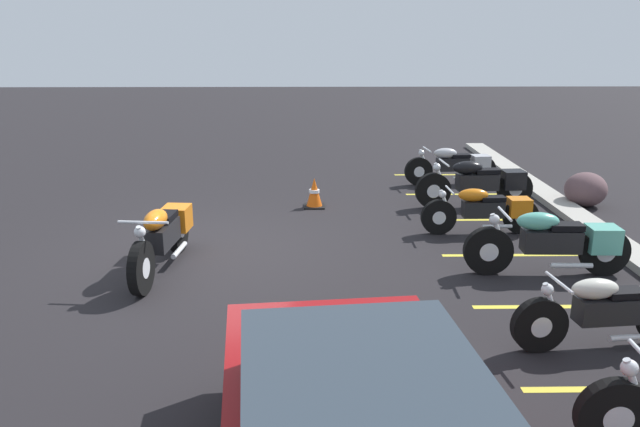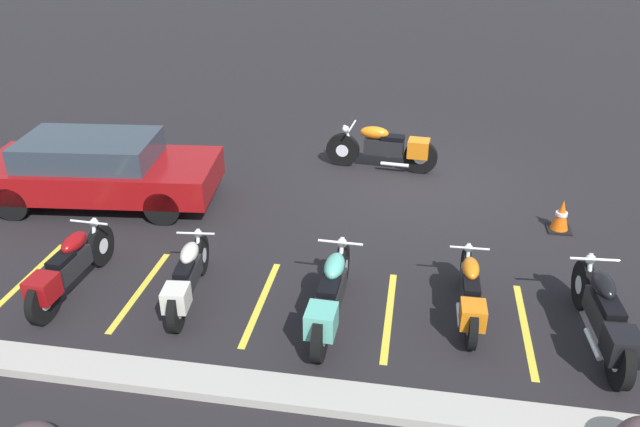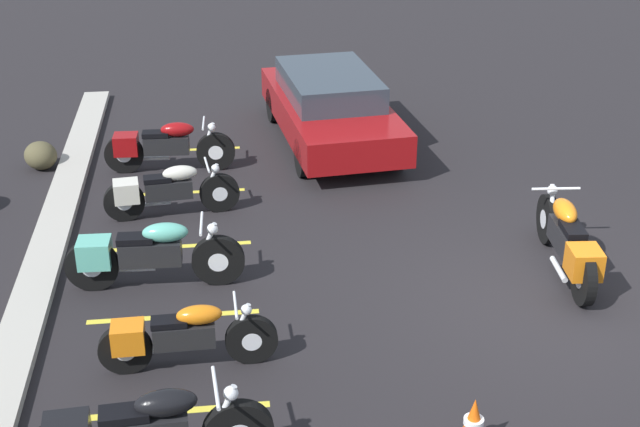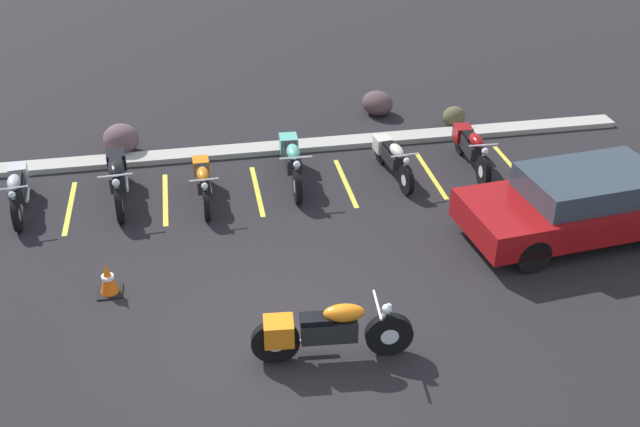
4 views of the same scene
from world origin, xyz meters
name	(u,v)px [view 4 (image 4 of 4)]	position (x,y,z in m)	size (l,w,h in m)	color
ground	(277,339)	(0.00, 0.00, 0.00)	(60.00, 60.00, 0.00)	black
motorcycle_orange_featured	(324,331)	(0.63, -0.53, 0.50)	(2.37, 0.67, 0.93)	black
parked_bike_0	(18,188)	(-4.41, 4.79, 0.43)	(0.60, 2.07, 0.81)	black
parked_bike_1	(117,176)	(-2.52, 4.85, 0.48)	(0.65, 2.30, 0.91)	black
parked_bike_2	(203,180)	(-0.86, 4.51, 0.41)	(0.56, 1.98, 0.78)	black
parked_bike_3	(292,159)	(1.00, 4.96, 0.48)	(0.64, 2.30, 0.90)	black
parked_bike_4	(392,157)	(3.09, 4.79, 0.42)	(0.59, 2.03, 0.80)	black
parked_bike_5	(471,147)	(4.86, 4.88, 0.45)	(0.61, 2.18, 0.86)	black
car_red	(582,202)	(5.86, 1.91, 0.68)	(4.46, 2.23, 1.29)	black
concrete_curb	(239,151)	(0.00, 6.40, 0.06)	(18.00, 0.50, 0.12)	#A8A399
landscape_rock_0	(121,139)	(-2.55, 6.92, 0.33)	(0.78, 0.81, 0.66)	brown
landscape_rock_1	(454,116)	(5.22, 6.95, 0.24)	(0.53, 0.58, 0.48)	brown
landscape_rock_2	(377,103)	(3.58, 7.96, 0.29)	(0.83, 0.71, 0.58)	#4C383A
traffic_cone	(108,279)	(-2.56, 1.65, 0.27)	(0.40, 0.40, 0.58)	black
stall_line_1	(70,207)	(-3.49, 4.62, 0.00)	(0.10, 2.10, 0.00)	gold
stall_line_2	(165,199)	(-1.64, 4.62, 0.00)	(0.10, 2.10, 0.00)	gold
stall_line_3	(257,191)	(0.21, 4.62, 0.00)	(0.10, 2.10, 0.00)	gold
stall_line_4	(346,183)	(2.07, 4.62, 0.00)	(0.10, 2.10, 0.00)	gold
stall_line_5	(431,175)	(3.92, 4.62, 0.00)	(0.10, 2.10, 0.00)	gold
stall_line_6	(513,168)	(5.77, 4.62, 0.00)	(0.10, 2.10, 0.00)	gold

